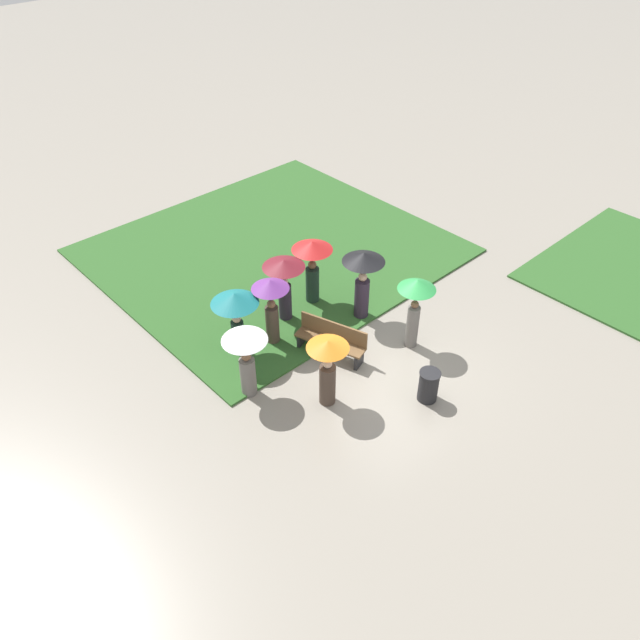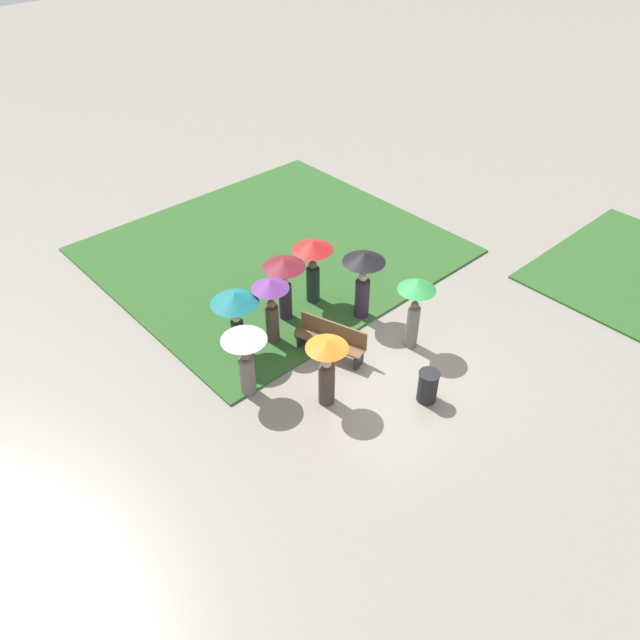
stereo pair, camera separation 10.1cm
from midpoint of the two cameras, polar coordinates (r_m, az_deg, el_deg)
name	(u,v)px [view 2 (the right image)]	position (r m, az deg, el deg)	size (l,w,h in m)	color
ground_plane	(394,364)	(15.12, 6.93, -3.99)	(90.00, 90.00, 0.00)	gray
lawn_patch_near	(273,250)	(19.11, -4.16, 6.39)	(8.86, 9.60, 0.06)	#2D5B26
park_bench	(331,339)	(14.98, 1.23, -1.74)	(1.81, 0.95, 0.90)	brown
trash_bin	(428,386)	(14.09, 10.03, -5.99)	(0.48, 0.48, 0.79)	#232326
crowd_person_black	(363,273)	(15.64, 4.16, 4.30)	(1.08, 1.08, 1.97)	#2D2333
crowd_person_white	(245,349)	(13.54, -6.67, -2.67)	(1.01, 1.01, 1.81)	slate
crowd_person_red	(313,259)	(16.19, -0.49, 5.56)	(1.07, 1.07, 1.88)	#1E3328
crowd_person_orange	(327,364)	(13.34, 0.84, -4.02)	(0.92, 0.92, 1.76)	#47382D
crowd_person_maroon	(284,278)	(15.61, -3.08, 3.89)	(1.08, 1.08, 1.81)	#2D2333
crowd_person_teal	(235,307)	(14.55, -7.57, 1.21)	(1.13, 1.13, 1.79)	#1E3328
crowd_person_green	(416,299)	(14.82, 8.93, 1.91)	(0.91, 0.91, 1.97)	slate
crowd_person_purple	(271,300)	(14.87, -4.31, 1.83)	(0.91, 0.91, 1.87)	#47382D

